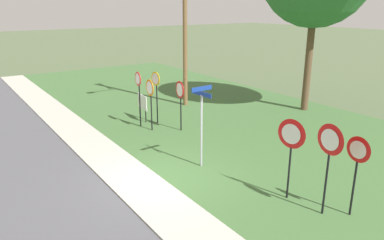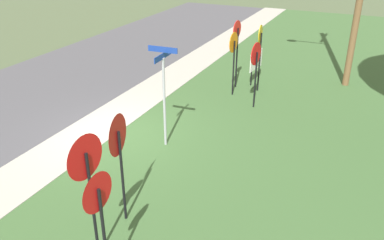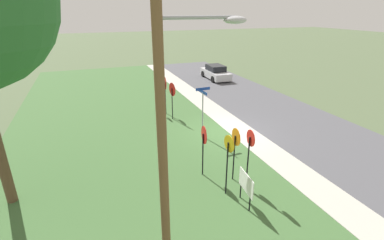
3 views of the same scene
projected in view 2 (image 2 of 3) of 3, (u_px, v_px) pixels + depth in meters
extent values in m
plane|color=#4C5B3D|center=(116.00, 136.00, 11.95)|extent=(160.00, 160.00, 0.00)
cube|color=#ADAA9E|center=(94.00, 129.00, 12.24)|extent=(44.00, 1.60, 0.06)
cube|color=#3D6033|center=(327.00, 184.00, 9.68)|extent=(44.00, 12.00, 0.04)
cylinder|color=black|center=(233.00, 68.00, 14.35)|extent=(0.06, 0.06, 1.98)
cylinder|color=orange|center=(234.00, 42.00, 13.96)|extent=(0.71, 0.06, 0.71)
cylinder|color=white|center=(233.00, 42.00, 13.97)|extent=(0.55, 0.04, 0.55)
cylinder|color=black|center=(255.00, 80.00, 13.34)|extent=(0.06, 0.06, 1.90)
cylinder|color=red|center=(256.00, 54.00, 12.97)|extent=(0.74, 0.12, 0.74)
cylinder|color=white|center=(255.00, 54.00, 12.97)|extent=(0.58, 0.08, 0.58)
cylinder|color=black|center=(237.00, 58.00, 14.99)|extent=(0.06, 0.06, 2.24)
cylinder|color=red|center=(237.00, 29.00, 14.55)|extent=(0.63, 0.09, 0.63)
cylinder|color=white|center=(237.00, 29.00, 14.55)|extent=(0.49, 0.05, 0.49)
cylinder|color=black|center=(259.00, 63.00, 14.67)|extent=(0.06, 0.06, 2.16)
cylinder|color=gold|center=(260.00, 34.00, 14.24)|extent=(0.64, 0.08, 0.64)
cylinder|color=white|center=(260.00, 34.00, 14.24)|extent=(0.50, 0.05, 0.50)
cylinder|color=black|center=(104.00, 239.00, 6.55)|extent=(0.06, 0.06, 1.92)
cone|color=red|center=(97.00, 192.00, 6.18)|extent=(0.68, 0.07, 0.68)
cone|color=silver|center=(96.00, 192.00, 6.19)|extent=(0.46, 0.04, 0.46)
cylinder|color=black|center=(93.00, 208.00, 7.07)|extent=(0.06, 0.06, 2.18)
cone|color=red|center=(85.00, 157.00, 6.65)|extent=(0.82, 0.10, 0.82)
cone|color=silver|center=(83.00, 157.00, 6.66)|extent=(0.55, 0.06, 0.55)
cylinder|color=black|center=(122.00, 177.00, 8.06)|extent=(0.06, 0.06, 2.04)
cone|color=red|center=(117.00, 135.00, 7.67)|extent=(0.83, 0.19, 0.84)
cone|color=silver|center=(116.00, 135.00, 7.68)|extent=(0.56, 0.13, 0.57)
cylinder|color=#9EA0A8|center=(164.00, 104.00, 10.85)|extent=(0.07, 0.07, 2.48)
cylinder|color=#9EA0A8|center=(163.00, 58.00, 10.31)|extent=(0.09, 0.09, 0.03)
cube|color=navy|center=(163.00, 56.00, 10.29)|extent=(0.96, 0.06, 0.15)
cube|color=navy|center=(163.00, 50.00, 10.21)|extent=(0.06, 0.82, 0.15)
cylinder|color=black|center=(259.00, 73.00, 16.11)|extent=(0.05, 0.05, 0.55)
cylinder|color=black|center=(251.00, 78.00, 15.51)|extent=(0.05, 0.05, 0.55)
cube|color=white|center=(256.00, 60.00, 15.54)|extent=(1.10, 0.14, 0.70)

